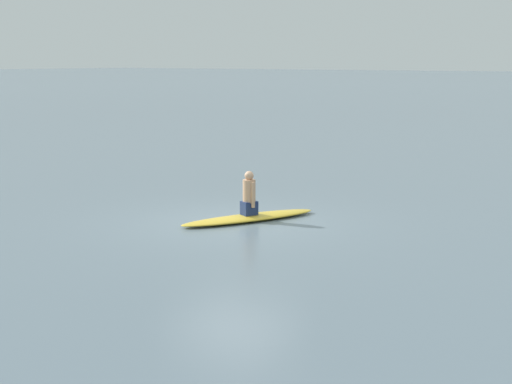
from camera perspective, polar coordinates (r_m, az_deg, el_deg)
The scene contains 3 objects.
ground_plane at distance 16.58m, azimuth -1.60°, elevation -2.29°, with size 400.00×400.00×0.00m, color slate.
surfboard at distance 16.84m, azimuth -0.50°, elevation -1.88°, with size 3.27×0.67×0.12m, color gold.
person_paddler at distance 16.75m, azimuth -0.51°, elevation -0.23°, with size 0.39×0.41×0.95m.
Camera 1 is at (13.07, 9.59, 3.46)m, focal length 54.74 mm.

